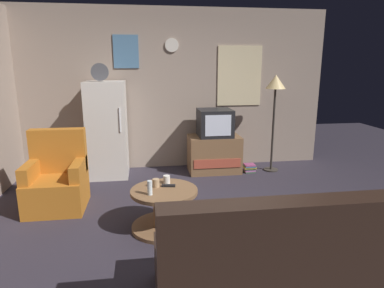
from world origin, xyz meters
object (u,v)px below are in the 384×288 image
coffee_table (164,209)px  mug_ceramic_tan (156,183)px  crt_tv (215,123)px  tv_stand (214,154)px  armchair (57,181)px  remote_control (168,186)px  wine_glass (150,188)px  standing_lamp (275,89)px  fridge (107,129)px  book_stack (249,168)px  mug_ceramic_white (167,179)px  couch (272,266)px

coffee_table → mug_ceramic_tan: 0.30m
crt_tv → coffee_table: crt_tv is taller
tv_stand → armchair: armchair is taller
remote_control → armchair: (-1.34, 0.69, -0.13)m
tv_stand → wine_glass: tv_stand is taller
crt_tv → standing_lamp: (0.97, -0.08, 0.53)m
fridge → standing_lamp: fridge is taller
armchair → book_stack: size_ratio=4.78×
fridge → crt_tv: size_ratio=3.28×
mug_ceramic_tan → armchair: 1.39m
mug_ceramic_tan → book_stack: bearing=46.1°
standing_lamp → coffee_table: size_ratio=2.21×
standing_lamp → mug_ceramic_tan: standing_lamp is taller
fridge → armchair: 1.34m
coffee_table → remote_control: remote_control is taller
crt_tv → mug_ceramic_white: (-0.91, -1.70, -0.33)m
coffee_table → wine_glass: bearing=-140.4°
crt_tv → fridge: bearing=178.6°
wine_glass → couch: (0.86, -1.17, -0.21)m
remote_control → book_stack: (1.47, 1.68, -0.39)m
crt_tv → book_stack: bearing=-12.5°
tv_stand → crt_tv: bearing=-13.7°
wine_glass → armchair: armchair is taller
fridge → remote_control: 2.04m
crt_tv → coffee_table: (-0.95, -1.89, -0.60)m
fridge → couch: bearing=-65.4°
armchair → book_stack: 2.99m
standing_lamp → remote_control: 2.70m
wine_glass → mug_ceramic_white: 0.37m
fridge → coffee_table: bearing=-68.4°
crt_tv → couch: size_ratio=0.32×
crt_tv → standing_lamp: 1.11m
crt_tv → remote_control: 2.05m
couch → wine_glass: bearing=126.5°
tv_stand → armchair: (-2.23, -1.12, 0.04)m
wine_glass → book_stack: 2.56m
mug_ceramic_white → armchair: size_ratio=0.09×
fridge → couch: size_ratio=1.04×
fridge → armchair: fridge is taller
book_stack → mug_ceramic_tan: bearing=-133.9°
coffee_table → mug_ceramic_white: size_ratio=8.00×
book_stack → wine_glass: bearing=-131.6°
couch → book_stack: bearing=75.1°
standing_lamp → crt_tv: bearing=175.3°
wine_glass → standing_lamp: bearing=43.1°
crt_tv → couch: (-0.24, -3.18, -0.51)m
coffee_table → armchair: 1.50m
fridge → tv_stand: (1.71, -0.04, -0.45)m
crt_tv → wine_glass: crt_tv is taller
fridge → mug_ceramic_tan: 1.98m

